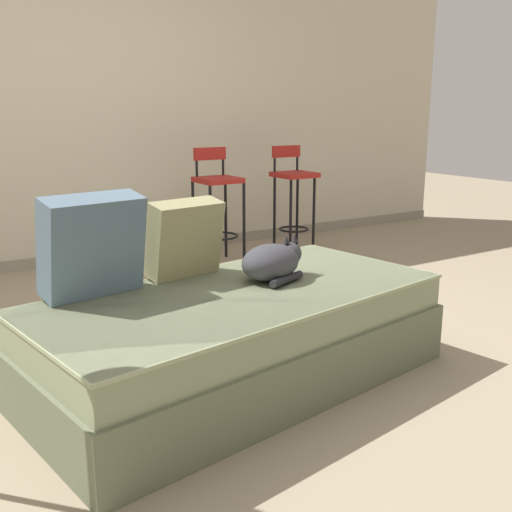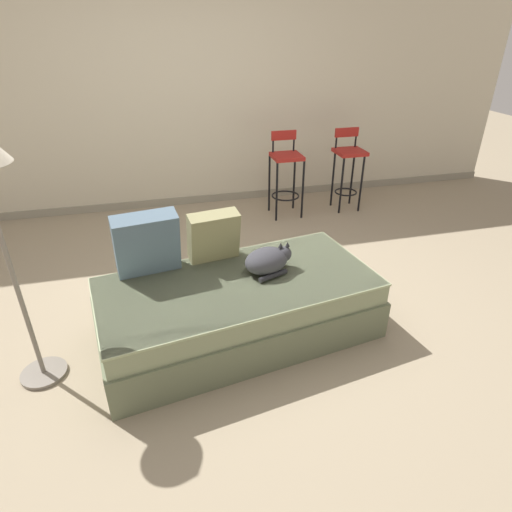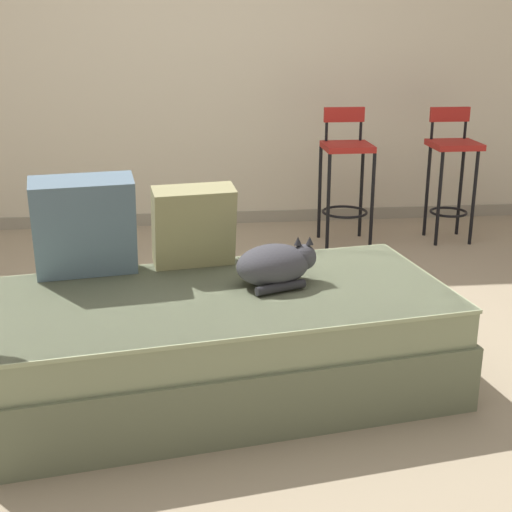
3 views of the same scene
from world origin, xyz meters
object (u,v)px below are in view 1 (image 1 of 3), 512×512
bar_stool_near_window (217,197)px  bar_stool_by_doorway (293,189)px  throw_pillow_middle (184,238)px  throw_pillow_corner (92,246)px  couch (240,336)px  cat (273,262)px

bar_stool_near_window → bar_stool_by_doorway: size_ratio=1.01×
throw_pillow_middle → throw_pillow_corner: bearing=-170.9°
bar_stool_by_doorway → throw_pillow_middle: bearing=-137.6°
bar_stool_by_doorway → couch: bearing=-130.6°
throw_pillow_corner → cat: (0.80, -0.19, -0.14)m
bar_stool_near_window → bar_stool_by_doorway: 0.75m
throw_pillow_corner → couch: bearing=-25.2°
throw_pillow_corner → cat: size_ratio=1.19×
cat → throw_pillow_corner: bearing=166.9°
couch → throw_pillow_middle: bearing=106.7°
couch → bar_stool_by_doorway: (1.72, 2.01, 0.34)m
cat → bar_stool_by_doorway: (1.49, 1.93, 0.04)m
couch → cat: cat is taller
couch → bar_stool_near_window: 2.25m
throw_pillow_corner → throw_pillow_middle: 0.47m
throw_pillow_middle → bar_stool_near_window: bar_stool_near_window is taller
bar_stool_near_window → bar_stool_by_doorway: bearing=0.1°
couch → cat: 0.39m
cat → couch: bearing=-160.7°
couch → bar_stool_near_window: size_ratio=2.16×
couch → cat: size_ratio=5.22×
cat → bar_stool_by_doorway: size_ratio=0.42×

